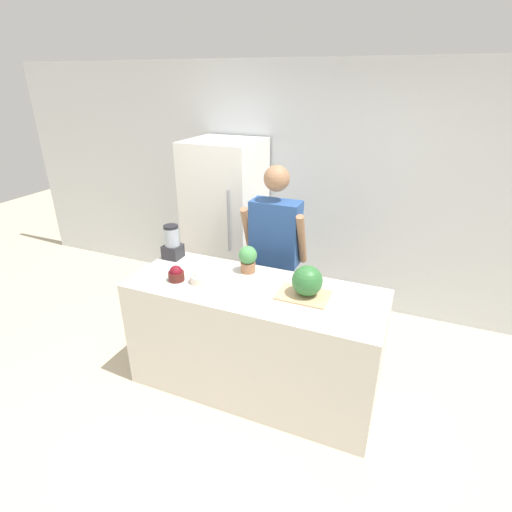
# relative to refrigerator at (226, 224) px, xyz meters

# --- Properties ---
(ground_plane) EXTENTS (14.00, 14.00, 0.00)m
(ground_plane) POSITION_rel_refrigerator_xyz_m (0.89, -1.67, -0.92)
(ground_plane) COLOR beige
(wall_back) EXTENTS (8.00, 0.06, 2.60)m
(wall_back) POSITION_rel_refrigerator_xyz_m (0.89, 0.42, 0.38)
(wall_back) COLOR silver
(wall_back) RESTS_ON ground_plane
(counter_island) EXTENTS (1.99, 0.76, 0.95)m
(counter_island) POSITION_rel_refrigerator_xyz_m (0.89, -1.29, -0.44)
(counter_island) COLOR beige
(counter_island) RESTS_ON ground_plane
(refrigerator) EXTENTS (0.75, 0.76, 1.83)m
(refrigerator) POSITION_rel_refrigerator_xyz_m (0.00, 0.00, 0.00)
(refrigerator) COLOR white
(refrigerator) RESTS_ON ground_plane
(person) EXTENTS (0.59, 0.27, 1.74)m
(person) POSITION_rel_refrigerator_xyz_m (0.80, -0.58, -0.02)
(person) COLOR #4C608C
(person) RESTS_ON ground_plane
(cutting_board) EXTENTS (0.38, 0.27, 0.01)m
(cutting_board) POSITION_rel_refrigerator_xyz_m (1.27, -1.27, 0.04)
(cutting_board) COLOR tan
(cutting_board) RESTS_ON counter_island
(watermelon) EXTENTS (0.23, 0.23, 0.23)m
(watermelon) POSITION_rel_refrigerator_xyz_m (1.30, -1.26, 0.16)
(watermelon) COLOR #2D6B33
(watermelon) RESTS_ON cutting_board
(bowl_cherries) EXTENTS (0.13, 0.13, 0.12)m
(bowl_cherries) POSITION_rel_refrigerator_xyz_m (0.28, -1.42, 0.09)
(bowl_cherries) COLOR #511E19
(bowl_cherries) RESTS_ON counter_island
(bowl_cream) EXTENTS (0.16, 0.16, 0.11)m
(bowl_cream) POSITION_rel_refrigerator_xyz_m (0.47, -1.37, 0.08)
(bowl_cream) COLOR beige
(bowl_cream) RESTS_ON counter_island
(blender) EXTENTS (0.15, 0.15, 0.30)m
(blender) POSITION_rel_refrigerator_xyz_m (0.01, -1.06, 0.18)
(blender) COLOR #28282D
(blender) RESTS_ON counter_island
(potted_plant) EXTENTS (0.15, 0.15, 0.23)m
(potted_plant) POSITION_rel_refrigerator_xyz_m (0.74, -1.06, 0.16)
(potted_plant) COLOR #996647
(potted_plant) RESTS_ON counter_island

